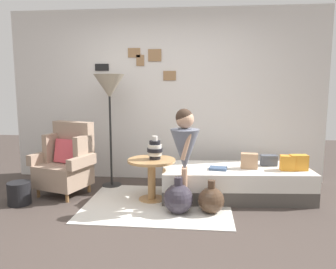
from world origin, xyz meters
TOP-DOWN VIEW (x-y plane):
  - ground_plane at (0.00, 0.00)m, footprint 12.00×12.00m
  - gallery_wall at (-0.00, 1.95)m, footprint 4.80×0.12m
  - rug at (0.05, 0.74)m, footprint 1.79×1.41m
  - armchair at (-1.25, 1.05)m, footprint 0.87×0.75m
  - daybed at (1.02, 1.13)m, footprint 1.96×0.95m
  - pillow_head at (1.80, 1.07)m, footprint 0.23×0.15m
  - pillow_mid at (1.66, 1.05)m, footprint 0.18×0.13m
  - pillow_back at (1.47, 1.28)m, footprint 0.22×0.13m
  - pillow_extra at (1.19, 1.09)m, footprint 0.22×0.13m
  - side_table at (-0.05, 0.89)m, footprint 0.61×0.61m
  - vase_striped at (-0.01, 0.91)m, footprint 0.20×0.20m
  - floor_lamp at (-0.73, 1.44)m, footprint 0.44×0.44m
  - person_child at (0.38, 0.61)m, footprint 0.34×0.34m
  - book_on_daybed at (0.79, 1.00)m, footprint 0.24×0.19m
  - demijohn_near at (0.32, 0.48)m, footprint 0.35×0.35m
  - demijohn_far at (0.70, 0.53)m, footprint 0.31×0.31m
  - magazine_basket at (-1.67, 0.57)m, footprint 0.28×0.28m

SIDE VIEW (x-z plane):
  - ground_plane at x=0.00m, z-range 0.00..0.00m
  - rug at x=0.05m, z-range 0.00..0.01m
  - magazine_basket at x=-1.67m, z-range 0.00..0.28m
  - demijohn_far at x=0.70m, z-range -0.04..0.35m
  - demijohn_near at x=0.32m, z-range -0.04..0.39m
  - daybed at x=1.02m, z-range 0.00..0.40m
  - side_table at x=-0.05m, z-range 0.12..0.66m
  - book_on_daybed at x=0.79m, z-range 0.40..0.43m
  - armchair at x=-1.25m, z-range -0.05..0.92m
  - pillow_back at x=1.47m, z-range 0.40..0.54m
  - pillow_mid at x=1.66m, z-range 0.40..0.59m
  - pillow_extra at x=1.19m, z-range 0.40..0.60m
  - pillow_head at x=1.80m, z-range 0.40..0.60m
  - vase_striped at x=-0.01m, z-range 0.51..0.81m
  - person_child at x=0.38m, z-range 0.18..1.38m
  - gallery_wall at x=0.00m, z-range 0.00..2.60m
  - floor_lamp at x=-0.73m, z-range 0.60..2.21m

